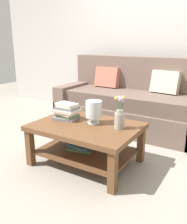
# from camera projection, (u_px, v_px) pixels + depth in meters

# --- Properties ---
(ground_plane) EXTENTS (10.00, 10.00, 0.00)m
(ground_plane) POSITION_uv_depth(u_px,v_px,m) (100.00, 151.00, 2.97)
(ground_plane) COLOR gray
(back_wall) EXTENTS (6.40, 0.12, 2.70)m
(back_wall) POSITION_uv_depth(u_px,v_px,m) (151.00, 37.00, 3.94)
(back_wall) COLOR #BCB7B2
(back_wall) RESTS_ON ground
(couch) EXTENTS (2.23, 0.90, 1.06)m
(couch) POSITION_uv_depth(u_px,v_px,m) (131.00, 104.00, 3.71)
(couch) COLOR brown
(couch) RESTS_ON ground
(coffee_table) EXTENTS (1.09, 0.79, 0.45)m
(coffee_table) POSITION_uv_depth(u_px,v_px,m) (86.00, 135.00, 2.59)
(coffee_table) COLOR brown
(coffee_table) RESTS_ON ground
(book_stack_main) EXTENTS (0.28, 0.24, 0.18)m
(book_stack_main) POSITION_uv_depth(u_px,v_px,m) (67.00, 111.00, 2.72)
(book_stack_main) COLOR slate
(book_stack_main) RESTS_ON coffee_table
(glass_hurricane_vase) EXTENTS (0.17, 0.17, 0.25)m
(glass_hurricane_vase) POSITION_uv_depth(u_px,v_px,m) (94.00, 110.00, 2.56)
(glass_hurricane_vase) COLOR silver
(glass_hurricane_vase) RESTS_ON coffee_table
(flower_pitcher) EXTENTS (0.10, 0.11, 0.33)m
(flower_pitcher) POSITION_uv_depth(u_px,v_px,m) (120.00, 116.00, 2.41)
(flower_pitcher) COLOR #9E998E
(flower_pitcher) RESTS_ON coffee_table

